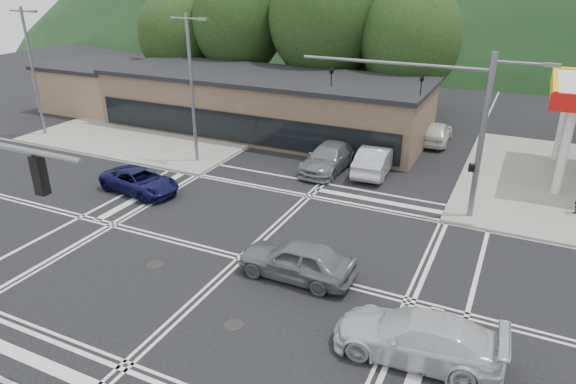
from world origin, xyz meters
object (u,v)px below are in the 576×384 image
at_px(car_blue_west, 140,181).
at_px(car_silver_east, 417,337).
at_px(car_northbound, 329,157).
at_px(car_grey_center, 297,259).
at_px(car_queue_a, 376,160).
at_px(car_queue_b, 437,132).

xyz_separation_m(car_blue_west, car_silver_east, (16.58, -6.57, 0.11)).
bearing_deg(car_silver_east, car_blue_west, -115.14).
relative_size(car_silver_east, car_northbound, 0.98).
bearing_deg(car_grey_center, car_northbound, -164.54).
distance_m(car_grey_center, car_silver_east, 5.87).
distance_m(car_queue_a, car_northbound, 2.81).
relative_size(car_blue_west, car_grey_center, 1.00).
distance_m(car_queue_b, car_northbound, 9.50).
relative_size(car_grey_center, car_queue_a, 0.94).
height_order(car_queue_a, car_northbound, car_queue_a).
distance_m(car_blue_west, car_northbound, 11.16).
relative_size(car_grey_center, car_silver_east, 0.89).
relative_size(car_queue_b, car_northbound, 0.84).
relative_size(car_blue_west, car_queue_a, 0.94).
xyz_separation_m(car_silver_east, car_northbound, (-8.50, 14.26, 0.02)).
bearing_deg(car_queue_a, car_silver_east, 108.56).
height_order(car_silver_east, car_northbound, car_northbound).
relative_size(car_silver_east, car_queue_a, 1.05).
bearing_deg(car_grey_center, car_silver_east, 64.41).
distance_m(car_blue_west, car_queue_a, 13.69).
height_order(car_blue_west, car_queue_a, car_queue_a).
distance_m(car_queue_a, car_queue_b, 7.72).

